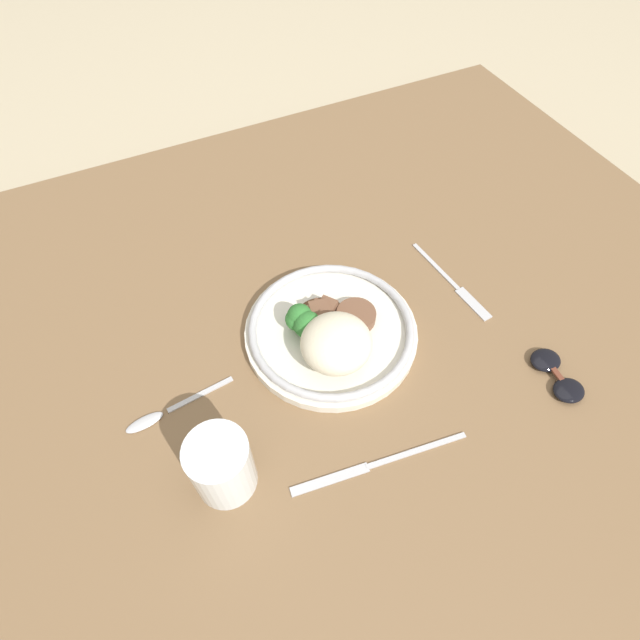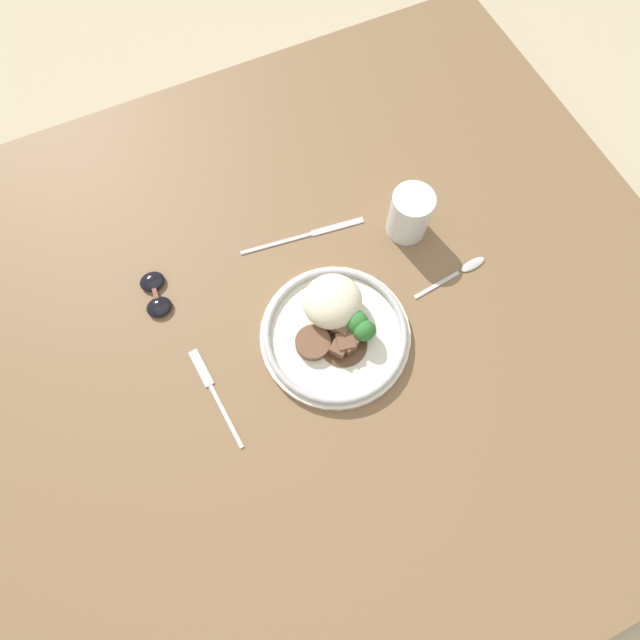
{
  "view_description": "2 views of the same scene",
  "coord_description": "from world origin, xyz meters",
  "px_view_note": "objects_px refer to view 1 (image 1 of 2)",
  "views": [
    {
      "loc": [
        0.21,
        0.33,
        0.64
      ],
      "look_at": [
        0.03,
        -0.05,
        0.07
      ],
      "focal_mm": 28.0,
      "sensor_mm": 36.0,
      "label": 1
    },
    {
      "loc": [
        -0.12,
        -0.28,
        0.83
      ],
      "look_at": [
        0.0,
        -0.02,
        0.08
      ],
      "focal_mm": 28.0,
      "sensor_mm": 36.0,
      "label": 2
    }
  ],
  "objects_px": {
    "fork": "(457,288)",
    "knife": "(373,465)",
    "juice_glass": "(222,468)",
    "sunglasses": "(557,375)",
    "plate": "(331,331)",
    "spoon": "(159,415)"
  },
  "relations": [
    {
      "from": "juice_glass",
      "to": "fork",
      "type": "relative_size",
      "value": 0.5
    },
    {
      "from": "plate",
      "to": "juice_glass",
      "type": "xyz_separation_m",
      "value": [
        0.2,
        0.13,
        0.02
      ]
    },
    {
      "from": "juice_glass",
      "to": "spoon",
      "type": "relative_size",
      "value": 0.62
    },
    {
      "from": "plate",
      "to": "sunglasses",
      "type": "height_order",
      "value": "plate"
    },
    {
      "from": "plate",
      "to": "juice_glass",
      "type": "height_order",
      "value": "juice_glass"
    },
    {
      "from": "fork",
      "to": "sunglasses",
      "type": "distance_m",
      "value": 0.2
    },
    {
      "from": "sunglasses",
      "to": "spoon",
      "type": "bearing_deg",
      "value": -14.97
    },
    {
      "from": "knife",
      "to": "juice_glass",
      "type": "bearing_deg",
      "value": -12.85
    },
    {
      "from": "juice_glass",
      "to": "knife",
      "type": "xyz_separation_m",
      "value": [
        -0.17,
        0.06,
        -0.04
      ]
    },
    {
      "from": "plate",
      "to": "fork",
      "type": "xyz_separation_m",
      "value": [
        -0.23,
        -0.0,
        -0.02
      ]
    },
    {
      "from": "knife",
      "to": "sunglasses",
      "type": "height_order",
      "value": "sunglasses"
    },
    {
      "from": "fork",
      "to": "juice_glass",
      "type": "bearing_deg",
      "value": -78.41
    },
    {
      "from": "sunglasses",
      "to": "juice_glass",
      "type": "bearing_deg",
      "value": -3.17
    },
    {
      "from": "juice_glass",
      "to": "knife",
      "type": "relative_size",
      "value": 0.4
    },
    {
      "from": "juice_glass",
      "to": "fork",
      "type": "height_order",
      "value": "juice_glass"
    },
    {
      "from": "plate",
      "to": "spoon",
      "type": "height_order",
      "value": "plate"
    },
    {
      "from": "fork",
      "to": "knife",
      "type": "bearing_deg",
      "value": -58.83
    },
    {
      "from": "spoon",
      "to": "sunglasses",
      "type": "bearing_deg",
      "value": 154.58
    },
    {
      "from": "plate",
      "to": "fork",
      "type": "height_order",
      "value": "plate"
    },
    {
      "from": "juice_glass",
      "to": "knife",
      "type": "distance_m",
      "value": 0.18
    },
    {
      "from": "plate",
      "to": "spoon",
      "type": "distance_m",
      "value": 0.26
    },
    {
      "from": "sunglasses",
      "to": "plate",
      "type": "bearing_deg",
      "value": -32.27
    }
  ]
}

